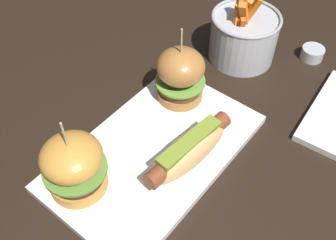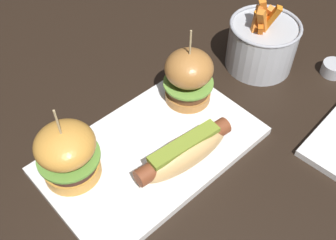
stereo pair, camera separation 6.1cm
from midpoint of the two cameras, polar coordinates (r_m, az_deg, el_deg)
name	(u,v)px [view 2 (the right image)]	position (r m, az deg, el deg)	size (l,w,h in m)	color
ground_plane	(152,153)	(0.64, 0.45, -4.94)	(3.00, 3.00, 0.00)	black
platter_main	(152,150)	(0.63, 0.46, -4.56)	(0.35, 0.21, 0.01)	white
hot_dog	(184,152)	(0.59, 5.32, -4.80)	(0.17, 0.06, 0.05)	#E2AF6B
slider_left	(68,154)	(0.57, -11.42, -4.97)	(0.09, 0.09, 0.14)	gold
slider_right	(189,77)	(0.67, 5.64, 6.16)	(0.09, 0.09, 0.14)	#B07237
fries_bucket	(262,44)	(0.78, 15.66, 10.48)	(0.13, 0.13, 0.14)	#B7BABF
sauce_ramekin	(333,68)	(0.83, 24.85, 6.72)	(0.04, 0.04, 0.02)	#B7BABF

